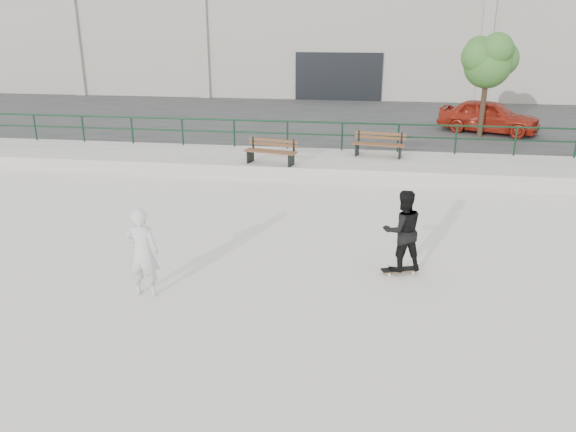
% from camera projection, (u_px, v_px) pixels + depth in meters
% --- Properties ---
extents(ground, '(120.00, 120.00, 0.00)m').
position_uv_depth(ground, '(255.00, 299.00, 10.68)').
color(ground, white).
rests_on(ground, ground).
extents(ledge, '(30.00, 3.00, 0.50)m').
position_uv_depth(ledge, '(310.00, 164.00, 19.45)').
color(ledge, '#AEAA9F').
rests_on(ledge, ground).
extents(parking_strip, '(60.00, 14.00, 0.50)m').
position_uv_depth(parking_strip, '(330.00, 122.00, 27.38)').
color(parking_strip, '#303030').
rests_on(parking_strip, ground).
extents(railing, '(28.00, 0.06, 1.03)m').
position_uv_depth(railing, '(315.00, 129.00, 20.33)').
color(railing, '#12331E').
rests_on(railing, ledge).
extents(commercial_building, '(44.20, 16.33, 8.00)m').
position_uv_depth(commercial_building, '(347.00, 25.00, 38.98)').
color(commercial_building, '#B0AA9E').
rests_on(commercial_building, ground).
extents(bench_left, '(1.81, 0.85, 0.80)m').
position_uv_depth(bench_left, '(271.00, 152.00, 18.44)').
color(bench_left, '#50341B').
rests_on(bench_left, ledge).
extents(bench_right, '(1.84, 0.77, 0.82)m').
position_uv_depth(bench_right, '(379.00, 145.00, 19.44)').
color(bench_right, '#50341B').
rests_on(bench_right, ledge).
extents(tree, '(2.28, 2.03, 4.05)m').
position_uv_depth(tree, '(489.00, 59.00, 21.75)').
color(tree, '#422D21').
rests_on(tree, parking_strip).
extents(red_car, '(4.36, 3.06, 1.38)m').
position_uv_depth(red_car, '(489.00, 116.00, 23.35)').
color(red_car, maroon).
rests_on(red_car, parking_strip).
extents(skateboard, '(0.80, 0.44, 0.09)m').
position_uv_depth(skateboard, '(400.00, 270.00, 11.74)').
color(skateboard, black).
rests_on(skateboard, ground).
extents(standing_skater, '(1.00, 0.88, 1.72)m').
position_uv_depth(standing_skater, '(403.00, 230.00, 11.45)').
color(standing_skater, black).
rests_on(standing_skater, skateboard).
extents(seated_skater, '(0.64, 0.42, 1.76)m').
position_uv_depth(seated_skater, '(142.00, 252.00, 10.57)').
color(seated_skater, silver).
rests_on(seated_skater, ground).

